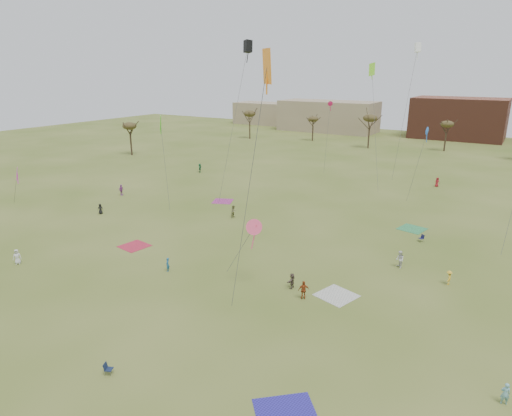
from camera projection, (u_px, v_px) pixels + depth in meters
The scene contains 24 objects.
ground at pixel (186, 300), 39.86m from camera, with size 260.00×260.00×0.00m, color #445A1C.
flyer_near_left at pixel (17, 257), 47.00m from camera, with size 0.81×0.52×1.65m, color silver.
flyer_near_right at pixel (168, 265), 45.33m from camera, with size 0.54×0.35×1.47m, color #205F93.
spectator_fore_a at pixel (304, 290), 39.77m from camera, with size 1.02×0.43×1.75m, color #9C421A.
spectator_fore_b at pixel (234, 211), 61.86m from camera, with size 0.88×0.69×1.81m, color #817F52.
spectator_fore_c at pixel (292, 281), 41.76m from camera, with size 1.41×0.45×1.52m, color brown.
flyer_mid_a at pixel (100, 209), 63.46m from camera, with size 0.74×0.48×1.51m, color black.
flyer_mid_b at pixel (449, 278), 42.49m from camera, with size 0.93×0.53×1.44m, color gold.
flyer_mid_c at pixel (505, 394), 27.21m from camera, with size 0.55×0.36×1.51m, color #6AA7B2.
spectator_mid_d at pixel (121, 190), 72.94m from camera, with size 1.06×0.44×1.80m, color purple.
spectator_mid_e at pixel (400, 260), 46.04m from camera, with size 0.91×0.71×1.87m, color silver.
flyer_far_a at pixel (200, 168), 89.54m from camera, with size 1.64×0.52×1.77m, color #22673D.
flyer_far_b at pixel (437, 182), 78.37m from camera, with size 0.81×0.53×1.66m, color maroon.
blanket_red at pixel (134, 246), 51.98m from camera, with size 2.98×2.98×0.03m, color #B7243C.
blanket_cream at pixel (336, 296), 40.59m from camera, with size 3.19×3.19×0.03m, color beige.
blanket_plum at pixel (223, 201), 69.79m from camera, with size 3.00×3.00×0.03m, color #9C307B.
blanket_olive at pixel (412, 229), 57.63m from camera, with size 3.09×3.09×0.03m, color #338D51.
camp_chair_center at pixel (109, 371), 29.99m from camera, with size 0.70×0.68×0.87m.
camp_chair_right at pixel (421, 240), 53.28m from camera, with size 0.72×0.73×0.87m.
kites_aloft at pixel (310, 76), 59.75m from camera, with size 66.32×61.37×23.17m.
tree_line at pixel (396, 127), 103.40m from camera, with size 117.44×49.32×8.91m.
building_tan at pixel (328, 116), 149.29m from camera, with size 32.00×14.00×10.00m, color #937F60.
building_brick at pixel (458, 118), 132.96m from camera, with size 26.00×16.00×12.00m, color brown.
building_tan_west at pixel (263, 113), 170.34m from camera, with size 20.00×12.00×8.00m, color #937F60.
Camera 1 is at (24.08, -26.93, 19.80)m, focal length 30.98 mm.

